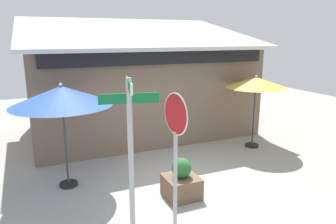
% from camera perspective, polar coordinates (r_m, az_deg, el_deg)
% --- Properties ---
extents(ground_plane, '(28.00, 28.00, 0.10)m').
position_cam_1_polar(ground_plane, '(8.18, 2.32, -13.27)').
color(ground_plane, '#9E9B93').
extents(cafe_building, '(8.42, 5.62, 4.44)m').
position_cam_1_polar(cafe_building, '(12.33, -5.43, 4.83)').
color(cafe_building, '#705B4C').
rests_on(cafe_building, ground).
extents(street_sign_post, '(0.93, 0.99, 3.04)m').
position_cam_1_polar(street_sign_post, '(5.07, -6.84, -6.84)').
color(street_sign_post, '#A8AAB2').
rests_on(street_sign_post, ground).
extents(stop_sign, '(0.10, 0.72, 2.76)m').
position_cam_1_polar(stop_sign, '(5.30, 1.38, -5.56)').
color(stop_sign, '#A8AAB2').
rests_on(stop_sign, ground).
extents(patio_umbrella_royal_blue_left, '(2.38, 2.38, 2.60)m').
position_cam_1_polar(patio_umbrella_royal_blue_left, '(7.74, -18.89, 2.72)').
color(patio_umbrella_royal_blue_left, black).
rests_on(patio_umbrella_royal_blue_left, ground).
extents(patio_umbrella_mustard_center, '(2.00, 2.00, 2.44)m').
position_cam_1_polar(patio_umbrella_mustard_center, '(10.58, 15.78, 5.09)').
color(patio_umbrella_mustard_center, black).
rests_on(patio_umbrella_mustard_center, ground).
extents(sidewalk_planter, '(0.77, 0.77, 0.95)m').
position_cam_1_polar(sidewalk_planter, '(7.41, 2.47, -12.66)').
color(sidewalk_planter, brown).
rests_on(sidewalk_planter, ground).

